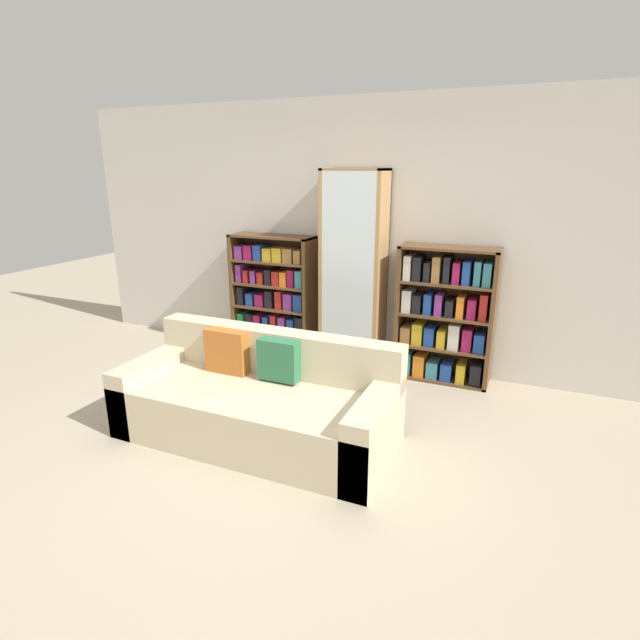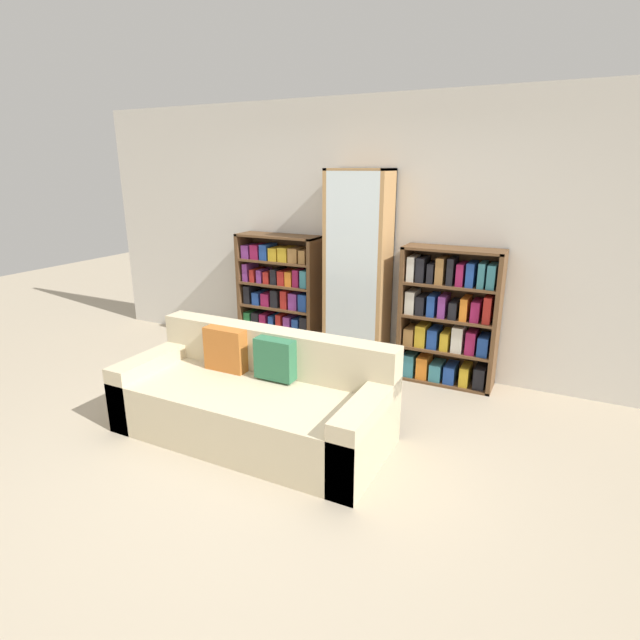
{
  "view_description": "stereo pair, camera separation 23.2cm",
  "coord_description": "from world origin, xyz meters",
  "px_view_note": "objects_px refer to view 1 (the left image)",
  "views": [
    {
      "loc": [
        1.59,
        -2.68,
        2.03
      ],
      "look_at": [
        -0.08,
        1.16,
        0.75
      ],
      "focal_mm": 28.0,
      "sensor_mm": 36.0,
      "label": 1
    },
    {
      "loc": [
        1.8,
        -2.58,
        2.03
      ],
      "look_at": [
        -0.08,
        1.16,
        0.75
      ],
      "focal_mm": 28.0,
      "sensor_mm": 36.0,
      "label": 2
    }
  ],
  "objects_px": {
    "bookshelf_left": "(274,297)",
    "display_cabinet": "(354,273)",
    "couch": "(259,402)",
    "wine_bottle": "(388,397)",
    "bookshelf_right": "(444,317)"
  },
  "relations": [
    {
      "from": "couch",
      "to": "bookshelf_left",
      "type": "distance_m",
      "value": 1.88
    },
    {
      "from": "display_cabinet",
      "to": "wine_bottle",
      "type": "bearing_deg",
      "value": -54.9
    },
    {
      "from": "couch",
      "to": "display_cabinet",
      "type": "relative_size",
      "value": 1.05
    },
    {
      "from": "couch",
      "to": "bookshelf_left",
      "type": "height_order",
      "value": "bookshelf_left"
    },
    {
      "from": "bookshelf_left",
      "to": "bookshelf_right",
      "type": "distance_m",
      "value": 1.86
    },
    {
      "from": "display_cabinet",
      "to": "wine_bottle",
      "type": "height_order",
      "value": "display_cabinet"
    },
    {
      "from": "bookshelf_right",
      "to": "display_cabinet",
      "type": "bearing_deg",
      "value": -178.99
    },
    {
      "from": "couch",
      "to": "wine_bottle",
      "type": "bearing_deg",
      "value": 40.3
    },
    {
      "from": "bookshelf_left",
      "to": "couch",
      "type": "bearing_deg",
      "value": -65.62
    },
    {
      "from": "display_cabinet",
      "to": "bookshelf_right",
      "type": "height_order",
      "value": "display_cabinet"
    },
    {
      "from": "display_cabinet",
      "to": "couch",
      "type": "bearing_deg",
      "value": -96.0
    },
    {
      "from": "couch",
      "to": "bookshelf_right",
      "type": "height_order",
      "value": "bookshelf_right"
    },
    {
      "from": "bookshelf_left",
      "to": "display_cabinet",
      "type": "relative_size",
      "value": 0.66
    },
    {
      "from": "display_cabinet",
      "to": "bookshelf_right",
      "type": "xyz_separation_m",
      "value": [
        0.93,
        0.02,
        -0.37
      ]
    },
    {
      "from": "couch",
      "to": "bookshelf_left",
      "type": "relative_size",
      "value": 1.58
    }
  ]
}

